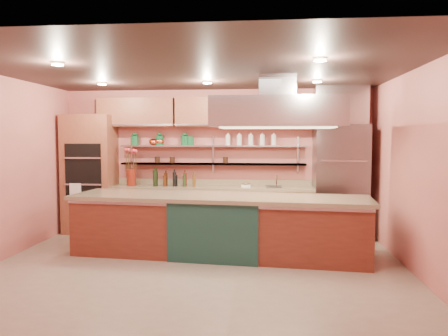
# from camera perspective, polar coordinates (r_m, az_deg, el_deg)

# --- Properties ---
(floor) EXTENTS (6.00, 5.00, 0.02)m
(floor) POSITION_cam_1_polar(r_m,az_deg,el_deg) (6.41, -3.61, -13.01)
(floor) COLOR gray
(floor) RESTS_ON ground
(ceiling) EXTENTS (6.00, 5.00, 0.02)m
(ceiling) POSITION_cam_1_polar(r_m,az_deg,el_deg) (6.20, -3.73, 12.66)
(ceiling) COLOR black
(ceiling) RESTS_ON wall_back
(wall_back) EXTENTS (6.00, 0.04, 2.80)m
(wall_back) POSITION_cam_1_polar(r_m,az_deg,el_deg) (8.62, -1.06, 0.92)
(wall_back) COLOR #BF625A
(wall_back) RESTS_ON floor
(wall_front) EXTENTS (6.00, 0.04, 2.80)m
(wall_front) POSITION_cam_1_polar(r_m,az_deg,el_deg) (3.71, -9.75, -3.30)
(wall_front) COLOR #BF625A
(wall_front) RESTS_ON floor
(wall_right) EXTENTS (0.04, 5.00, 2.80)m
(wall_right) POSITION_cam_1_polar(r_m,az_deg,el_deg) (6.41, 23.88, -0.51)
(wall_right) COLOR #BF625A
(wall_right) RESTS_ON floor
(oven_stack) EXTENTS (0.95, 0.64, 2.30)m
(oven_stack) POSITION_cam_1_polar(r_m,az_deg,el_deg) (8.94, -17.09, -0.75)
(oven_stack) COLOR brown
(oven_stack) RESTS_ON floor
(refrigerator) EXTENTS (0.95, 0.72, 2.10)m
(refrigerator) POSITION_cam_1_polar(r_m,az_deg,el_deg) (8.35, 14.90, -1.72)
(refrigerator) COLOR slate
(refrigerator) RESTS_ON floor
(back_counter) EXTENTS (3.84, 0.64, 0.93)m
(back_counter) POSITION_cam_1_polar(r_m,az_deg,el_deg) (8.44, -1.62, -5.54)
(back_counter) COLOR tan
(back_counter) RESTS_ON floor
(wall_shelf_lower) EXTENTS (3.60, 0.26, 0.03)m
(wall_shelf_lower) POSITION_cam_1_polar(r_m,az_deg,el_deg) (8.50, -1.49, 0.54)
(wall_shelf_lower) COLOR #A7A9AE
(wall_shelf_lower) RESTS_ON wall_back
(wall_shelf_upper) EXTENTS (3.60, 0.26, 0.03)m
(wall_shelf_upper) POSITION_cam_1_polar(r_m,az_deg,el_deg) (8.49, -1.49, 2.90)
(wall_shelf_upper) COLOR #A7A9AE
(wall_shelf_upper) RESTS_ON wall_back
(upper_cabinets) EXTENTS (4.60, 0.36, 0.55)m
(upper_cabinets) POSITION_cam_1_polar(r_m,az_deg,el_deg) (8.44, -1.20, 7.31)
(upper_cabinets) COLOR brown
(upper_cabinets) RESTS_ON wall_back
(range_hood) EXTENTS (2.00, 1.00, 0.45)m
(range_hood) POSITION_cam_1_polar(r_m,az_deg,el_deg) (6.78, 6.93, 7.23)
(range_hood) COLOR #A7A9AE
(range_hood) RESTS_ON ceiling
(ceiling_downlights) EXTENTS (4.00, 2.80, 0.02)m
(ceiling_downlights) POSITION_cam_1_polar(r_m,az_deg,el_deg) (6.39, -3.44, 12.13)
(ceiling_downlights) COLOR #FFE5A5
(ceiling_downlights) RESTS_ON ceiling
(island) EXTENTS (4.65, 1.43, 0.95)m
(island) POSITION_cam_1_polar(r_m,az_deg,el_deg) (6.94, -0.70, -7.53)
(island) COLOR maroon
(island) RESTS_ON floor
(flower_vase) EXTENTS (0.19, 0.19, 0.33)m
(flower_vase) POSITION_cam_1_polar(r_m,az_deg,el_deg) (8.64, -12.01, -1.19)
(flower_vase) COLOR #61190E
(flower_vase) RESTS_ON back_counter
(oil_bottle_cluster) EXTENTS (0.90, 0.32, 0.28)m
(oil_bottle_cluster) POSITION_cam_1_polar(r_m,az_deg,el_deg) (8.42, -6.42, -1.42)
(oil_bottle_cluster) COLOR black
(oil_bottle_cluster) RESTS_ON back_counter
(kitchen_scale) EXTENTS (0.17, 0.13, 0.09)m
(kitchen_scale) POSITION_cam_1_polar(r_m,az_deg,el_deg) (8.26, 2.88, -2.16)
(kitchen_scale) COLOR silver
(kitchen_scale) RESTS_ON back_counter
(bar_faucet) EXTENTS (0.04, 0.04, 0.23)m
(bar_faucet) POSITION_cam_1_polar(r_m,az_deg,el_deg) (8.35, 6.89, -1.66)
(bar_faucet) COLOR silver
(bar_faucet) RESTS_ON back_counter
(copper_kettle) EXTENTS (0.17, 0.17, 0.13)m
(copper_kettle) POSITION_cam_1_polar(r_m,az_deg,el_deg) (8.71, -9.23, 3.40)
(copper_kettle) COLOR #D75831
(copper_kettle) RESTS_ON wall_shelf_upper
(green_canister) EXTENTS (0.18, 0.18, 0.17)m
(green_canister) POSITION_cam_1_polar(r_m,az_deg,el_deg) (8.55, -4.44, 3.56)
(green_canister) COLOR #104C27
(green_canister) RESTS_ON wall_shelf_upper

